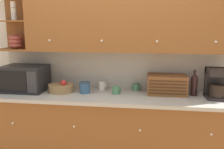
{
  "coord_description": "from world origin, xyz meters",
  "views": [
    {
      "loc": [
        0.42,
        -3.18,
        1.74
      ],
      "look_at": [
        0.0,
        -0.23,
        1.16
      ],
      "focal_mm": 40.0,
      "sensor_mm": 36.0,
      "label": 1
    }
  ],
  "objects_px": {
    "mug_patterned_third": "(136,87)",
    "bread_box": "(167,85)",
    "storage_canister": "(85,87)",
    "mug": "(116,90)",
    "mug_blue_second": "(102,86)",
    "coffee_maker": "(217,83)",
    "microwave": "(25,78)",
    "wine_bottle": "(194,84)",
    "fruit_basket": "(61,88)"
  },
  "relations": [
    {
      "from": "mug_patterned_third",
      "to": "bread_box",
      "type": "relative_size",
      "value": 0.21
    },
    {
      "from": "storage_canister",
      "to": "mug",
      "type": "xyz_separation_m",
      "value": [
        0.39,
        0.02,
        -0.02
      ]
    },
    {
      "from": "mug_blue_second",
      "to": "coffee_maker",
      "type": "relative_size",
      "value": 0.31
    },
    {
      "from": "microwave",
      "to": "bread_box",
      "type": "height_order",
      "value": "microwave"
    },
    {
      "from": "mug_patterned_third",
      "to": "wine_bottle",
      "type": "height_order",
      "value": "wine_bottle"
    },
    {
      "from": "storage_canister",
      "to": "coffee_maker",
      "type": "relative_size",
      "value": 0.4
    },
    {
      "from": "microwave",
      "to": "bread_box",
      "type": "xyz_separation_m",
      "value": [
        1.77,
        0.09,
        -0.04
      ]
    },
    {
      "from": "mug_blue_second",
      "to": "coffee_maker",
      "type": "xyz_separation_m",
      "value": [
        1.35,
        -0.18,
        0.12
      ]
    },
    {
      "from": "microwave",
      "to": "mug",
      "type": "bearing_deg",
      "value": 0.56
    },
    {
      "from": "microwave",
      "to": "mug_blue_second",
      "type": "bearing_deg",
      "value": 10.14
    },
    {
      "from": "mug",
      "to": "mug_patterned_third",
      "type": "relative_size",
      "value": 1.05
    },
    {
      "from": "wine_bottle",
      "to": "microwave",
      "type": "bearing_deg",
      "value": -178.1
    },
    {
      "from": "microwave",
      "to": "mug",
      "type": "xyz_separation_m",
      "value": [
        1.16,
        0.01,
        -0.11
      ]
    },
    {
      "from": "mug",
      "to": "mug_blue_second",
      "type": "bearing_deg",
      "value": 141.84
    },
    {
      "from": "storage_canister",
      "to": "mug_blue_second",
      "type": "bearing_deg",
      "value": 44.6
    },
    {
      "from": "fruit_basket",
      "to": "mug_patterned_third",
      "type": "relative_size",
      "value": 3.25
    },
    {
      "from": "storage_canister",
      "to": "mug_blue_second",
      "type": "relative_size",
      "value": 1.27
    },
    {
      "from": "mug_patterned_third",
      "to": "mug_blue_second",
      "type": "bearing_deg",
      "value": -175.97
    },
    {
      "from": "mug_blue_second",
      "to": "mug_patterned_third",
      "type": "distance_m",
      "value": 0.43
    },
    {
      "from": "mug",
      "to": "bread_box",
      "type": "relative_size",
      "value": 0.22
    },
    {
      "from": "mug_blue_second",
      "to": "microwave",
      "type": "bearing_deg",
      "value": -169.86
    },
    {
      "from": "fruit_basket",
      "to": "mug",
      "type": "bearing_deg",
      "value": 0.36
    },
    {
      "from": "mug_blue_second",
      "to": "mug",
      "type": "xyz_separation_m",
      "value": [
        0.2,
        -0.16,
        -0.01
      ]
    },
    {
      "from": "coffee_maker",
      "to": "microwave",
      "type": "bearing_deg",
      "value": 179.87
    },
    {
      "from": "mug_blue_second",
      "to": "mug",
      "type": "bearing_deg",
      "value": -38.16
    },
    {
      "from": "storage_canister",
      "to": "wine_bottle",
      "type": "xyz_separation_m",
      "value": [
        1.3,
        0.08,
        0.07
      ]
    },
    {
      "from": "mug_blue_second",
      "to": "coffee_maker",
      "type": "height_order",
      "value": "coffee_maker"
    },
    {
      "from": "microwave",
      "to": "bread_box",
      "type": "bearing_deg",
      "value": 2.83
    },
    {
      "from": "mug_patterned_third",
      "to": "wine_bottle",
      "type": "bearing_deg",
      "value": -10.97
    },
    {
      "from": "bread_box",
      "to": "wine_bottle",
      "type": "height_order",
      "value": "wine_bottle"
    },
    {
      "from": "bread_box",
      "to": "microwave",
      "type": "bearing_deg",
      "value": -177.17
    },
    {
      "from": "mug_blue_second",
      "to": "coffee_maker",
      "type": "distance_m",
      "value": 1.37
    },
    {
      "from": "mug_blue_second",
      "to": "mug_patterned_third",
      "type": "bearing_deg",
      "value": 4.03
    },
    {
      "from": "fruit_basket",
      "to": "mug_blue_second",
      "type": "relative_size",
      "value": 2.93
    },
    {
      "from": "fruit_basket",
      "to": "wine_bottle",
      "type": "xyz_separation_m",
      "value": [
        1.61,
        0.06,
        0.09
      ]
    },
    {
      "from": "bread_box",
      "to": "fruit_basket",
      "type": "bearing_deg",
      "value": -176.45
    },
    {
      "from": "microwave",
      "to": "mug",
      "type": "relative_size",
      "value": 5.2
    },
    {
      "from": "mug_patterned_third",
      "to": "microwave",
      "type": "bearing_deg",
      "value": -171.74
    },
    {
      "from": "microwave",
      "to": "mug_blue_second",
      "type": "relative_size",
      "value": 4.92
    },
    {
      "from": "storage_canister",
      "to": "mug_blue_second",
      "type": "xyz_separation_m",
      "value": [
        0.18,
        0.18,
        -0.01
      ]
    },
    {
      "from": "mug_blue_second",
      "to": "coffee_maker",
      "type": "bearing_deg",
      "value": -7.47
    },
    {
      "from": "microwave",
      "to": "mug_patterned_third",
      "type": "bearing_deg",
      "value": 8.26
    },
    {
      "from": "mug_blue_second",
      "to": "fruit_basket",
      "type": "bearing_deg",
      "value": -161.31
    },
    {
      "from": "mug_blue_second",
      "to": "wine_bottle",
      "type": "xyz_separation_m",
      "value": [
        1.12,
        -0.1,
        0.08
      ]
    },
    {
      "from": "microwave",
      "to": "storage_canister",
      "type": "bearing_deg",
      "value": -0.53
    },
    {
      "from": "fruit_basket",
      "to": "storage_canister",
      "type": "bearing_deg",
      "value": -2.69
    },
    {
      "from": "microwave",
      "to": "mug_blue_second",
      "type": "xyz_separation_m",
      "value": [
        0.96,
        0.17,
        -0.11
      ]
    },
    {
      "from": "fruit_basket",
      "to": "bread_box",
      "type": "height_order",
      "value": "bread_box"
    },
    {
      "from": "wine_bottle",
      "to": "coffee_maker",
      "type": "xyz_separation_m",
      "value": [
        0.23,
        -0.07,
        0.03
      ]
    },
    {
      "from": "bread_box",
      "to": "mug_patterned_third",
      "type": "bearing_deg",
      "value": 162.88
    }
  ]
}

